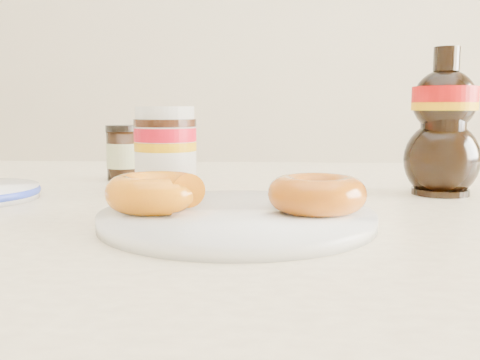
# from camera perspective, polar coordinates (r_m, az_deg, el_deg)

# --- Properties ---
(dining_table) EXTENTS (1.40, 0.90, 0.75)m
(dining_table) POSITION_cam_1_polar(r_m,az_deg,el_deg) (0.65, 3.05, -9.37)
(dining_table) COLOR #F7E7BC
(dining_table) RESTS_ON ground
(plate) EXTENTS (0.25, 0.25, 0.01)m
(plate) POSITION_cam_1_polar(r_m,az_deg,el_deg) (0.50, -0.34, -4.00)
(plate) COLOR white
(plate) RESTS_ON dining_table
(donut_bitten) EXTENTS (0.12, 0.12, 0.03)m
(donut_bitten) POSITION_cam_1_polar(r_m,az_deg,el_deg) (0.51, -8.93, -1.30)
(donut_bitten) COLOR orange
(donut_bitten) RESTS_ON plate
(donut_whole) EXTENTS (0.09, 0.09, 0.03)m
(donut_whole) POSITION_cam_1_polar(r_m,az_deg,el_deg) (0.50, 8.20, -1.45)
(donut_whole) COLOR #974E09
(donut_whole) RESTS_ON plate
(nutella_jar) EXTENTS (0.08, 0.08, 0.11)m
(nutella_jar) POSITION_cam_1_polar(r_m,az_deg,el_deg) (0.67, -7.96, 3.49)
(nutella_jar) COLOR white
(nutella_jar) RESTS_ON dining_table
(syrup_bottle) EXTENTS (0.10, 0.09, 0.18)m
(syrup_bottle) POSITION_cam_1_polar(r_m,az_deg,el_deg) (0.71, 20.88, 5.81)
(syrup_bottle) COLOR black
(syrup_bottle) RESTS_ON dining_table
(dark_jar) EXTENTS (0.05, 0.05, 0.08)m
(dark_jar) POSITION_cam_1_polar(r_m,az_deg,el_deg) (0.82, -12.31, 2.80)
(dark_jar) COLOR black
(dark_jar) RESTS_ON dining_table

